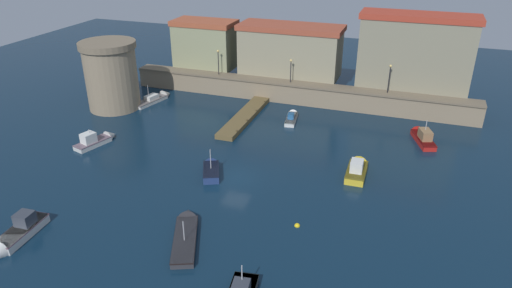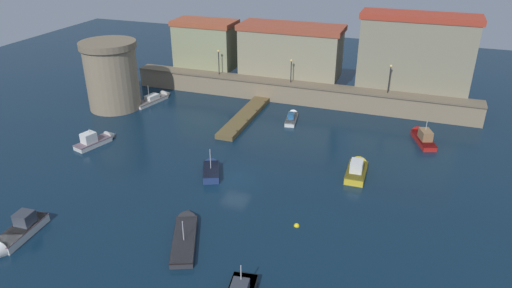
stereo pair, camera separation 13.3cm
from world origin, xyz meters
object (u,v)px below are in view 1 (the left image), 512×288
Objects in this scene: moored_boat_3 at (211,169)px; moored_boat_5 at (292,117)px; moored_boat_1 at (156,98)px; quay_lamp_0 at (218,58)px; moored_boat_2 at (357,168)px; moored_boat_8 at (14,236)px; quay_lamp_2 at (390,74)px; fortress_tower at (111,75)px; moored_boat_7 at (186,230)px; mooring_buoy_1 at (297,226)px; moored_boat_0 at (421,136)px; quay_lamp_1 at (291,67)px; moored_boat_4 at (97,140)px; mooring_buoy_0 at (222,132)px.

moored_boat_5 is (3.89, 15.71, -0.08)m from moored_boat_3.
quay_lamp_0 is at bearing -38.38° from moored_boat_1.
moored_boat_2 reaches higher than moored_boat_8.
quay_lamp_2 is (23.14, 0.00, 0.08)m from quay_lamp_0.
fortress_tower reaches higher than quay_lamp_2.
fortress_tower reaches higher than moored_boat_3.
moored_boat_7 is (-11.37, -14.34, -0.26)m from moored_boat_2.
quay_lamp_2 is at bearing 80.93° from mooring_buoy_1.
moored_boat_0 is 1.36× the size of moored_boat_3.
quay_lamp_1 is 20.98m from moored_boat_2.
moored_boat_4 is 9.43× the size of mooring_buoy_0.
quay_lamp_0 is at bearing 51.44° from moored_boat_2.
moored_boat_5 is (1.95, -5.97, -4.52)m from quay_lamp_1.
mooring_buoy_0 is (12.73, -6.77, -0.32)m from moored_boat_1.
quay_lamp_2 is 22.00m from mooring_buoy_0.
moored_boat_3 is (-1.94, -21.68, -4.44)m from quay_lamp_1.
fortress_tower is 35.26m from quay_lamp_2.
mooring_buoy_1 is (6.36, -21.44, -0.35)m from moored_boat_5.
quay_lamp_0 is 21.29m from moored_boat_4.
moored_boat_1 is at bearing 19.53° from moored_boat_3.
moored_boat_7 is 13.15m from moored_boat_8.
quay_lamp_0 is at bearing 180.00° from quay_lamp_2.
fortress_tower is 23.34m from quay_lamp_1.
moored_boat_3 is at bearing -31.68° from fortress_tower.
mooring_buoy_0 is at bearing -9.06° from fortress_tower.
fortress_tower reaches higher than moored_boat_8.
quay_lamp_1 is 0.52× the size of moored_boat_8.
quay_lamp_2 reaches higher than moored_boat_1.
quay_lamp_0 is 7.51× the size of mooring_buoy_1.
moored_boat_0 is 1.20× the size of moored_boat_5.
fortress_tower is 15.56× the size of mooring_buoy_0.
quay_lamp_1 is 14.16m from mooring_buoy_0.
moored_boat_0 is 11.56m from moored_boat_2.
quay_lamp_2 is (12.68, -0.00, 0.29)m from quay_lamp_1.
fortress_tower is at bearing 74.84° from moored_boat_0.
quay_lamp_1 is 0.70× the size of moored_boat_3.
moored_boat_2 is 14.62m from moored_boat_5.
moored_boat_0 is 1.02× the size of moored_boat_8.
mooring_buoy_1 is at bearing -143.75° from moored_boat_3.
moored_boat_7 is at bearing 125.50° from moored_boat_0.
fortress_tower is 28.71m from moored_boat_8.
mooring_buoy_0 is (-6.66, -6.46, -0.35)m from moored_boat_5.
quay_lamp_0 is at bearing 124.40° from mooring_buoy_1.
moored_boat_0 is 0.84× the size of moored_boat_7.
moored_boat_3 is 0.88× the size of moored_boat_5.
moored_boat_4 is at bearing -65.40° from fortress_tower.
moored_boat_5 is (-9.66, 10.97, -0.20)m from moored_boat_2.
moored_boat_7 is at bearing 167.97° from moored_boat_5.
quay_lamp_0 is 28.18m from moored_boat_2.
moored_boat_4 is at bearing -168.08° from moored_boat_8.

